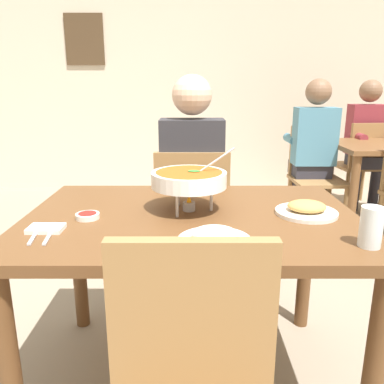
{
  "coord_description": "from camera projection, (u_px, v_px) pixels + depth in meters",
  "views": [
    {
      "loc": [
        -0.0,
        -1.45,
        1.25
      ],
      "look_at": [
        0.0,
        0.15,
        0.81
      ],
      "focal_mm": 36.3,
      "sensor_mm": 36.0,
      "label": 1
    }
  ],
  "objects": [
    {
      "name": "appetizer_plate",
      "position": [
        306.0,
        209.0,
        1.52
      ],
      "size": [
        0.24,
        0.24,
        0.06
      ],
      "color": "white",
      "rests_on": "dining_table_main"
    },
    {
      "name": "patron_bg_right",
      "position": [
        312.0,
        144.0,
        3.47
      ],
      "size": [
        0.4,
        0.45,
        1.31
      ],
      "color": "#2D2D38",
      "rests_on": "ground_plane"
    },
    {
      "name": "napkin_folded",
      "position": [
        46.0,
        229.0,
        1.35
      ],
      "size": [
        0.12,
        0.08,
        0.02
      ],
      "primitive_type": "cube",
      "rotation": [
        0.0,
        0.0,
        0.0
      ],
      "color": "white",
      "rests_on": "dining_table_main"
    },
    {
      "name": "rice_plate",
      "position": [
        215.0,
        238.0,
        1.24
      ],
      "size": [
        0.24,
        0.24,
        0.06
      ],
      "color": "white",
      "rests_on": "dining_table_main"
    },
    {
      "name": "fork_utensil",
      "position": [
        35.0,
        235.0,
        1.3
      ],
      "size": [
        0.04,
        0.17,
        0.01
      ],
      "primitive_type": "cube",
      "rotation": [
        0.0,
        0.0,
        0.16
      ],
      "color": "silver",
      "rests_on": "dining_table_main"
    },
    {
      "name": "picture_frame_hung",
      "position": [
        84.0,
        39.0,
        4.44
      ],
      "size": [
        0.44,
        0.03,
        0.56
      ],
      "primitive_type": "cube",
      "color": "#4C3823"
    },
    {
      "name": "chair_diner_main",
      "position": [
        192.0,
        214.0,
        2.31
      ],
      "size": [
        0.44,
        0.44,
        0.9
      ],
      "color": "olive",
      "rests_on": "ground_plane"
    },
    {
      "name": "chair_bg_right",
      "position": [
        315.0,
        170.0,
        3.51
      ],
      "size": [
        0.46,
        0.46,
        0.9
      ],
      "color": "olive",
      "rests_on": "ground_plane"
    },
    {
      "name": "chair_bg_middle",
      "position": [
        362.0,
        161.0,
        3.97
      ],
      "size": [
        0.49,
        0.49,
        0.9
      ],
      "color": "olive",
      "rests_on": "ground_plane"
    },
    {
      "name": "dining_table_main",
      "position": [
        192.0,
        240.0,
        1.56
      ],
      "size": [
        1.3,
        0.91,
        0.76
      ],
      "color": "brown",
      "rests_on": "ground_plane"
    },
    {
      "name": "ground_plane",
      "position": [
        192.0,
        376.0,
        1.73
      ],
      "size": [
        16.0,
        16.0,
        0.0
      ],
      "primitive_type": "plane",
      "color": "gray"
    },
    {
      "name": "diner_main",
      "position": [
        192.0,
        174.0,
        2.28
      ],
      "size": [
        0.4,
        0.45,
        1.31
      ],
      "color": "#2D2D38",
      "rests_on": "ground_plane"
    },
    {
      "name": "drink_glass",
      "position": [
        371.0,
        229.0,
        1.21
      ],
      "size": [
        0.07,
        0.07,
        0.13
      ],
      "color": "silver",
      "rests_on": "dining_table_main"
    },
    {
      "name": "patron_bg_middle",
      "position": [
        366.0,
        137.0,
        3.94
      ],
      "size": [
        0.4,
        0.45,
        1.31
      ],
      "color": "#2D2D38",
      "rests_on": "ground_plane"
    },
    {
      "name": "sauce_dish",
      "position": [
        88.0,
        216.0,
        1.48
      ],
      "size": [
        0.09,
        0.09,
        0.02
      ],
      "color": "white",
      "rests_on": "dining_table_main"
    },
    {
      "name": "spoon_utensil",
      "position": [
        50.0,
        235.0,
        1.3
      ],
      "size": [
        0.04,
        0.17,
        0.01
      ],
      "primitive_type": "cube",
      "rotation": [
        0.0,
        0.0,
        0.14
      ],
      "color": "silver",
      "rests_on": "dining_table_main"
    },
    {
      "name": "curry_bowl",
      "position": [
        189.0,
        180.0,
        1.54
      ],
      "size": [
        0.33,
        0.3,
        0.26
      ],
      "color": "silver",
      "rests_on": "dining_table_main"
    },
    {
      "name": "cafe_rear_partition",
      "position": [
        192.0,
        64.0,
        4.57
      ],
      "size": [
        10.0,
        0.1,
        3.0
      ],
      "primitive_type": "cube",
      "color": "beige",
      "rests_on": "ground_plane"
    }
  ]
}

